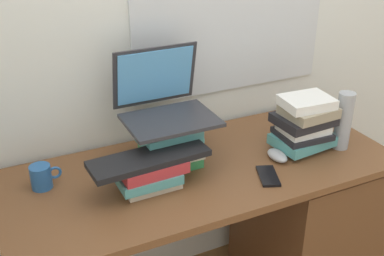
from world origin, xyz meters
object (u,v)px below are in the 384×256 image
at_px(computer_mouse, 277,155).
at_px(desk, 282,217).
at_px(book_stack_side, 304,124).
at_px(mug, 42,177).
at_px(book_stack_keyboard_riser, 149,172).
at_px(keyboard, 149,158).
at_px(cell_phone, 268,176).
at_px(book_stack_tall, 171,144).
at_px(laptop, 164,101).
at_px(water_bottle, 344,121).

bearing_deg(computer_mouse, desk, 27.66).
xyz_separation_m(book_stack_side, mug, (-1.00, 0.17, -0.07)).
distance_m(book_stack_keyboard_riser, book_stack_side, 0.66).
relative_size(keyboard, cell_phone, 3.09).
height_order(book_stack_tall, laptop, laptop).
relative_size(book_stack_side, keyboard, 0.61).
bearing_deg(computer_mouse, book_stack_tall, 159.06).
xyz_separation_m(book_stack_tall, mug, (-0.47, 0.05, -0.04)).
bearing_deg(keyboard, cell_phone, -20.03).
bearing_deg(keyboard, book_stack_tall, 38.63).
xyz_separation_m(book_stack_keyboard_riser, water_bottle, (0.81, -0.07, 0.06)).
bearing_deg(keyboard, computer_mouse, -6.76).
distance_m(desk, water_bottle, 0.51).
distance_m(desk, book_stack_keyboard_riser, 0.73).
distance_m(desk, book_stack_side, 0.46).
bearing_deg(mug, desk, -8.61).
bearing_deg(laptop, cell_phone, -46.90).
distance_m(desk, keyboard, 0.77).
bearing_deg(book_stack_side, keyboard, 179.42).
distance_m(book_stack_tall, computer_mouse, 0.42).
bearing_deg(desk, computer_mouse, -152.34).
distance_m(computer_mouse, mug, 0.88).
distance_m(book_stack_side, laptop, 0.57).
distance_m(laptop, keyboard, 0.25).
height_order(book_stack_keyboard_riser, computer_mouse, book_stack_keyboard_riser).
bearing_deg(laptop, book_stack_keyboard_riser, -128.11).
distance_m(book_stack_side, water_bottle, 0.16).
xyz_separation_m(book_stack_keyboard_riser, computer_mouse, (0.52, -0.04, -0.04)).
xyz_separation_m(keyboard, computer_mouse, (0.52, -0.03, -0.10)).
bearing_deg(laptop, mug, -178.48).
relative_size(book_stack_keyboard_riser, mug, 2.22).
bearing_deg(book_stack_keyboard_riser, computer_mouse, -4.48).
bearing_deg(mug, book_stack_side, -9.61).
bearing_deg(book_stack_keyboard_riser, book_stack_tall, 39.64).
bearing_deg(book_stack_keyboard_riser, cell_phone, -17.84).
height_order(book_stack_tall, mug, book_stack_tall).
bearing_deg(water_bottle, keyboard, 175.75).
height_order(book_stack_side, laptop, laptop).
relative_size(book_stack_keyboard_riser, cell_phone, 1.79).
xyz_separation_m(book_stack_tall, cell_phone, (0.28, -0.24, -0.08)).
height_order(book_stack_keyboard_riser, mug, book_stack_keyboard_riser).
xyz_separation_m(laptop, mug, (-0.48, -0.01, -0.20)).
xyz_separation_m(book_stack_keyboard_riser, cell_phone, (0.41, -0.13, -0.05)).
relative_size(desk, laptop, 4.51).
height_order(book_stack_keyboard_riser, laptop, laptop).
xyz_separation_m(book_stack_keyboard_riser, mug, (-0.34, 0.16, -0.01)).
height_order(desk, cell_phone, cell_phone).
bearing_deg(keyboard, mug, 151.67).
relative_size(water_bottle, cell_phone, 1.76).
xyz_separation_m(laptop, computer_mouse, (0.39, -0.21, -0.22)).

